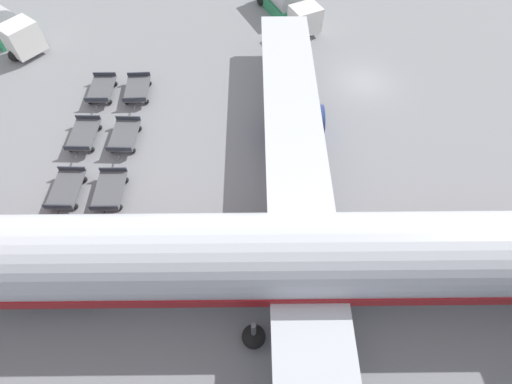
{
  "coord_description": "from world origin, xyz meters",
  "views": [
    {
      "loc": [
        24.53,
        -10.9,
        20.47
      ],
      "look_at": [
        11.48,
        -9.67,
        2.23
      ],
      "focal_mm": 28.0,
      "sensor_mm": 36.0,
      "label": 1
    }
  ],
  "objects_px": {
    "airplane": "(330,257)",
    "fuel_tanker_primary": "(285,2)",
    "baggage_dolly_row_near_col_c": "(66,189)",
    "baggage_dolly_row_mid_a_col_d": "(93,257)",
    "baggage_dolly_row_mid_a_col_c": "(110,190)",
    "baggage_dolly_row_near_col_a": "(102,89)",
    "baggage_dolly_row_near_col_b": "(84,135)",
    "baggage_dolly_row_near_col_d": "(44,260)",
    "baggage_dolly_row_mid_a_col_b": "(124,136)",
    "baggage_dolly_row_mid_a_col_a": "(137,89)"
  },
  "relations": [
    {
      "from": "fuel_tanker_primary",
      "to": "baggage_dolly_row_near_col_d",
      "type": "xyz_separation_m",
      "value": [
        23.85,
        -16.63,
        -0.75
      ]
    },
    {
      "from": "baggage_dolly_row_near_col_c",
      "to": "baggage_dolly_row_mid_a_col_d",
      "type": "distance_m",
      "value": 5.4
    },
    {
      "from": "airplane",
      "to": "baggage_dolly_row_mid_a_col_c",
      "type": "height_order",
      "value": "airplane"
    },
    {
      "from": "airplane",
      "to": "fuel_tanker_primary",
      "type": "height_order",
      "value": "airplane"
    },
    {
      "from": "baggage_dolly_row_near_col_a",
      "to": "baggage_dolly_row_near_col_c",
      "type": "height_order",
      "value": "same"
    },
    {
      "from": "baggage_dolly_row_near_col_d",
      "to": "fuel_tanker_primary",
      "type": "bearing_deg",
      "value": 145.12
    },
    {
      "from": "baggage_dolly_row_mid_a_col_b",
      "to": "baggage_dolly_row_mid_a_col_c",
      "type": "xyz_separation_m",
      "value": [
        4.62,
        -0.46,
        0.0
      ]
    },
    {
      "from": "baggage_dolly_row_mid_a_col_c",
      "to": "fuel_tanker_primary",
      "type": "bearing_deg",
      "value": 144.97
    },
    {
      "from": "airplane",
      "to": "baggage_dolly_row_near_col_b",
      "type": "xyz_separation_m",
      "value": [
        -12.03,
        -14.34,
        -2.72
      ]
    },
    {
      "from": "baggage_dolly_row_near_col_c",
      "to": "baggage_dolly_row_near_col_b",
      "type": "bearing_deg",
      "value": 175.83
    },
    {
      "from": "baggage_dolly_row_near_col_c",
      "to": "baggage_dolly_row_mid_a_col_d",
      "type": "relative_size",
      "value": 1.0
    },
    {
      "from": "baggage_dolly_row_mid_a_col_c",
      "to": "baggage_dolly_row_mid_a_col_d",
      "type": "relative_size",
      "value": 1.0
    },
    {
      "from": "baggage_dolly_row_mid_a_col_a",
      "to": "baggage_dolly_row_mid_a_col_b",
      "type": "relative_size",
      "value": 0.99
    },
    {
      "from": "baggage_dolly_row_near_col_c",
      "to": "baggage_dolly_row_mid_a_col_c",
      "type": "xyz_separation_m",
      "value": [
        0.33,
        2.68,
        0.0
      ]
    },
    {
      "from": "baggage_dolly_row_near_col_a",
      "to": "baggage_dolly_row_mid_a_col_d",
      "type": "relative_size",
      "value": 1.0
    },
    {
      "from": "baggage_dolly_row_near_col_d",
      "to": "baggage_dolly_row_near_col_a",
      "type": "bearing_deg",
      "value": 174.74
    },
    {
      "from": "baggage_dolly_row_near_col_a",
      "to": "baggage_dolly_row_mid_a_col_a",
      "type": "height_order",
      "value": "same"
    },
    {
      "from": "baggage_dolly_row_near_col_d",
      "to": "baggage_dolly_row_near_col_b",
      "type": "bearing_deg",
      "value": 175.78
    },
    {
      "from": "airplane",
      "to": "baggage_dolly_row_mid_a_col_c",
      "type": "distance_m",
      "value": 14.17
    },
    {
      "from": "baggage_dolly_row_near_col_b",
      "to": "fuel_tanker_primary",
      "type": "bearing_deg",
      "value": 132.12
    },
    {
      "from": "baggage_dolly_row_mid_a_col_b",
      "to": "fuel_tanker_primary",
      "type": "bearing_deg",
      "value": 138.36
    },
    {
      "from": "baggage_dolly_row_mid_a_col_b",
      "to": "airplane",
      "type": "bearing_deg",
      "value": 44.65
    },
    {
      "from": "baggage_dolly_row_mid_a_col_a",
      "to": "baggage_dolly_row_mid_a_col_b",
      "type": "xyz_separation_m",
      "value": [
        4.81,
        -0.5,
        0.0
      ]
    },
    {
      "from": "baggage_dolly_row_near_col_b",
      "to": "baggage_dolly_row_mid_a_col_a",
      "type": "xyz_separation_m",
      "value": [
        -4.45,
        3.3,
        0.0
      ]
    },
    {
      "from": "baggage_dolly_row_near_col_b",
      "to": "baggage_dolly_row_near_col_d",
      "type": "relative_size",
      "value": 1.0
    },
    {
      "from": "fuel_tanker_primary",
      "to": "baggage_dolly_row_mid_a_col_c",
      "type": "xyz_separation_m",
      "value": [
        19.38,
        -13.58,
        -0.75
      ]
    },
    {
      "from": "baggage_dolly_row_mid_a_col_b",
      "to": "baggage_dolly_row_near_col_a",
      "type": "bearing_deg",
      "value": -156.46
    },
    {
      "from": "fuel_tanker_primary",
      "to": "baggage_dolly_row_near_col_d",
      "type": "bearing_deg",
      "value": -34.88
    },
    {
      "from": "airplane",
      "to": "baggage_dolly_row_near_col_c",
      "type": "distance_m",
      "value": 16.65
    },
    {
      "from": "baggage_dolly_row_near_col_a",
      "to": "baggage_dolly_row_mid_a_col_d",
      "type": "bearing_deg",
      "value": 5.6
    },
    {
      "from": "baggage_dolly_row_near_col_c",
      "to": "baggage_dolly_row_mid_a_col_c",
      "type": "bearing_deg",
      "value": 82.98
    },
    {
      "from": "baggage_dolly_row_near_col_a",
      "to": "baggage_dolly_row_near_col_c",
      "type": "relative_size",
      "value": 1.0
    },
    {
      "from": "baggage_dolly_row_mid_a_col_c",
      "to": "baggage_dolly_row_mid_a_col_a",
      "type": "bearing_deg",
      "value": 174.2
    },
    {
      "from": "baggage_dolly_row_near_col_c",
      "to": "baggage_dolly_row_mid_a_col_c",
      "type": "height_order",
      "value": "same"
    },
    {
      "from": "baggage_dolly_row_near_col_a",
      "to": "baggage_dolly_row_mid_a_col_b",
      "type": "xyz_separation_m",
      "value": [
        5.06,
        2.2,
        0.0
      ]
    },
    {
      "from": "baggage_dolly_row_near_col_a",
      "to": "baggage_dolly_row_near_col_b",
      "type": "xyz_separation_m",
      "value": [
        4.7,
        -0.61,
        0.0
      ]
    },
    {
      "from": "baggage_dolly_row_near_col_b",
      "to": "baggage_dolly_row_near_col_c",
      "type": "relative_size",
      "value": 1.0
    },
    {
      "from": "airplane",
      "to": "baggage_dolly_row_near_col_b",
      "type": "relative_size",
      "value": 12.68
    },
    {
      "from": "baggage_dolly_row_mid_a_col_b",
      "to": "baggage_dolly_row_mid_a_col_d",
      "type": "bearing_deg",
      "value": -5.05
    },
    {
      "from": "baggage_dolly_row_mid_a_col_a",
      "to": "fuel_tanker_primary",
      "type": "bearing_deg",
      "value": 128.24
    },
    {
      "from": "baggage_dolly_row_near_col_a",
      "to": "baggage_dolly_row_mid_a_col_a",
      "type": "xyz_separation_m",
      "value": [
        0.25,
        2.7,
        0.0
      ]
    },
    {
      "from": "baggage_dolly_row_near_col_a",
      "to": "fuel_tanker_primary",
      "type": "bearing_deg",
      "value": 122.34
    },
    {
      "from": "baggage_dolly_row_near_col_b",
      "to": "baggage_dolly_row_mid_a_col_d",
      "type": "relative_size",
      "value": 1.0
    },
    {
      "from": "baggage_dolly_row_near_col_d",
      "to": "baggage_dolly_row_near_col_c",
      "type": "bearing_deg",
      "value": 175.73
    },
    {
      "from": "fuel_tanker_primary",
      "to": "baggage_dolly_row_mid_a_col_a",
      "type": "xyz_separation_m",
      "value": [
        9.95,
        -12.63,
        -0.75
      ]
    },
    {
      "from": "airplane",
      "to": "baggage_dolly_row_mid_a_col_a",
      "type": "relative_size",
      "value": 12.84
    },
    {
      "from": "baggage_dolly_row_mid_a_col_c",
      "to": "baggage_dolly_row_mid_a_col_d",
      "type": "distance_m",
      "value": 4.55
    },
    {
      "from": "baggage_dolly_row_mid_a_col_b",
      "to": "baggage_dolly_row_mid_a_col_d",
      "type": "xyz_separation_m",
      "value": [
        9.16,
        -0.81,
        0.0
      ]
    },
    {
      "from": "baggage_dolly_row_near_col_b",
      "to": "airplane",
      "type": "bearing_deg",
      "value": 50.01
    },
    {
      "from": "baggage_dolly_row_near_col_b",
      "to": "baggage_dolly_row_mid_a_col_a",
      "type": "relative_size",
      "value": 1.01
    }
  ]
}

